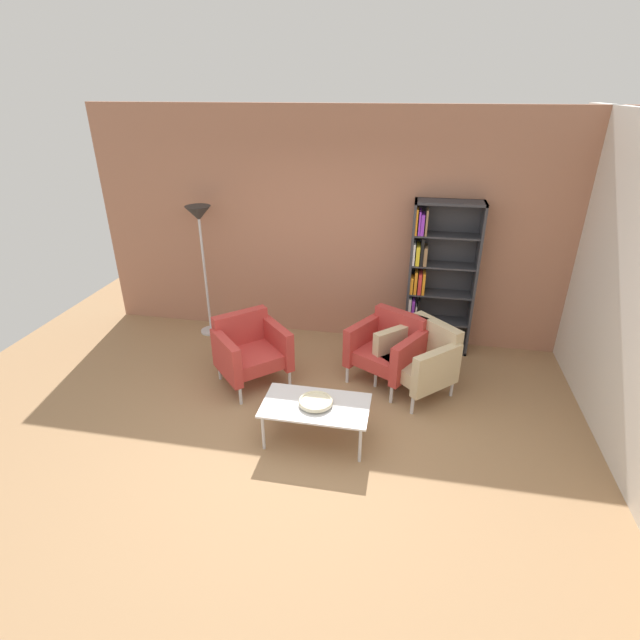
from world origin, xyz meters
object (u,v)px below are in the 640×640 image
object	(u,v)px
armchair_corner_red	(388,348)
floor_lamp_torchiere	(200,229)
bookshelf_tall	(434,280)
armchair_spare_guest	(250,349)
decorative_bowl	(316,401)
armchair_near_window	(420,357)
coffee_table_low	(316,407)

from	to	relation	value
armchair_corner_red	floor_lamp_torchiere	world-z (taller)	floor_lamp_torchiere
bookshelf_tall	armchair_spare_guest	distance (m)	2.39
bookshelf_tall	armchair_corner_red	world-z (taller)	bookshelf_tall
floor_lamp_torchiere	decorative_bowl	bearing A→B (deg)	-46.00
decorative_bowl	armchair_corner_red	size ratio (longest dim) A/B	0.34
decorative_bowl	armchair_spare_guest	xyz separation A→B (m)	(-0.93, 0.87, -0.02)
bookshelf_tall	armchair_near_window	distance (m)	1.16
armchair_near_window	floor_lamp_torchiere	distance (m)	3.14
bookshelf_tall	armchair_spare_guest	xyz separation A→B (m)	(-1.99, -1.21, -0.52)
coffee_table_low	armchair_near_window	xyz separation A→B (m)	(0.95, 1.05, 0.05)
bookshelf_tall	armchair_spare_guest	bearing A→B (deg)	-148.81
decorative_bowl	floor_lamp_torchiere	world-z (taller)	floor_lamp_torchiere
coffee_table_low	armchair_spare_guest	size ratio (longest dim) A/B	1.05
bookshelf_tall	coffee_table_low	distance (m)	2.40
decorative_bowl	armchair_corner_red	world-z (taller)	armchair_corner_red
bookshelf_tall	decorative_bowl	xyz separation A→B (m)	(-1.07, -2.07, -0.49)
decorative_bowl	armchair_corner_red	xyz separation A→B (m)	(0.60, 1.19, -0.02)
bookshelf_tall	armchair_corner_red	bearing A→B (deg)	-118.14
bookshelf_tall	coffee_table_low	size ratio (longest dim) A/B	1.90
armchair_spare_guest	armchair_near_window	size ratio (longest dim) A/B	1.00
coffee_table_low	armchair_corner_red	xyz separation A→B (m)	(0.60, 1.19, 0.05)
bookshelf_tall	armchair_near_window	xyz separation A→B (m)	(-0.12, -1.03, -0.52)
bookshelf_tall	decorative_bowl	size ratio (longest dim) A/B	5.94
coffee_table_low	decorative_bowl	world-z (taller)	decorative_bowl
coffee_table_low	armchair_near_window	world-z (taller)	armchair_near_window
bookshelf_tall	coffee_table_low	bearing A→B (deg)	-117.20
armchair_corner_red	floor_lamp_torchiere	bearing A→B (deg)	-166.68
coffee_table_low	armchair_spare_guest	bearing A→B (deg)	136.88
armchair_spare_guest	armchair_near_window	distance (m)	1.88
decorative_bowl	armchair_spare_guest	world-z (taller)	armchair_spare_guest
armchair_near_window	floor_lamp_torchiere	size ratio (longest dim) A/B	0.55
decorative_bowl	floor_lamp_torchiere	xyz separation A→B (m)	(-1.87, 1.94, 1.01)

